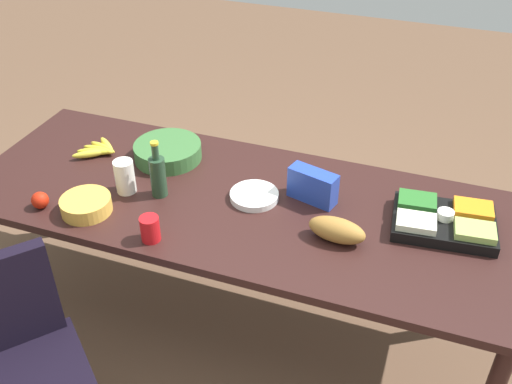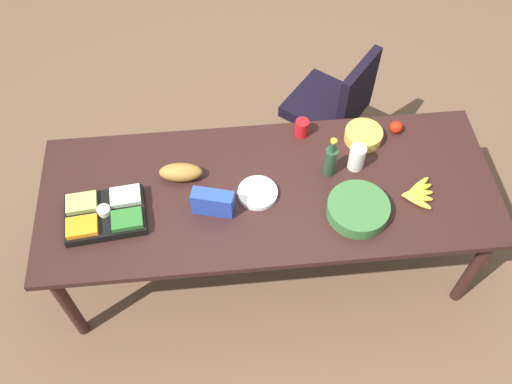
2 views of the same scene
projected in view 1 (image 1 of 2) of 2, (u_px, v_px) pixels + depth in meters
ground_plane at (241, 320)px, 3.08m from camera, size 10.00×10.00×0.00m
conference_table at (239, 212)px, 2.66m from camera, size 2.53×0.96×0.80m
mayo_jar at (125, 177)px, 2.63m from camera, size 0.10×0.10×0.16m
paper_plate_stack at (254, 196)px, 2.62m from camera, size 0.24×0.24×0.03m
banana_bunch at (98, 150)px, 2.92m from camera, size 0.19×0.23×0.04m
red_solo_cup at (150, 229)px, 2.36m from camera, size 0.10×0.10×0.11m
bread_loaf at (337, 230)px, 2.36m from camera, size 0.25×0.13×0.10m
veggie_tray at (444, 221)px, 2.44m from camera, size 0.45×0.34×0.09m
wine_bottle at (158, 175)px, 2.59m from camera, size 0.07×0.07×0.28m
apple_red at (40, 200)px, 2.55m from camera, size 0.09×0.09×0.08m
salad_bowl at (168, 151)px, 2.88m from camera, size 0.42×0.42×0.08m
chip_bag_blue at (313, 186)px, 2.58m from camera, size 0.23×0.13×0.15m
chip_bowl at (86, 205)px, 2.53m from camera, size 0.25×0.25×0.07m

